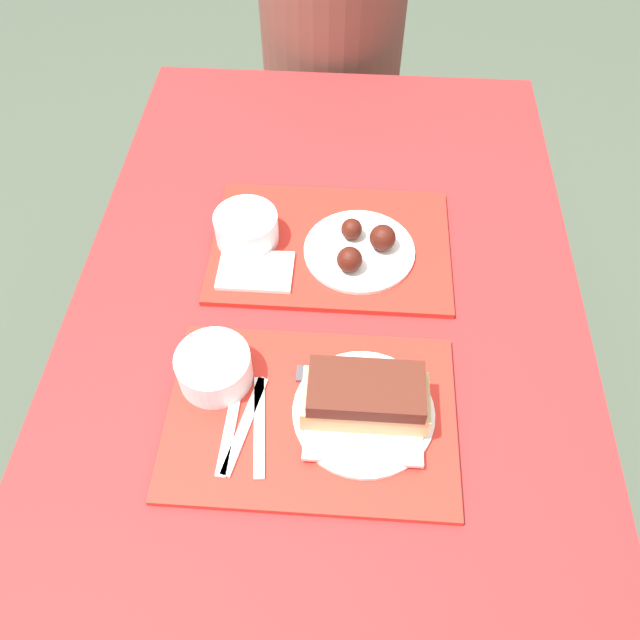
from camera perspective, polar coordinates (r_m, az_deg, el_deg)
ground_plane at (r=1.73m, az=0.23°, el=-15.82°), size 12.00×12.00×0.00m
picnic_table at (r=1.14m, az=0.34°, el=-4.20°), size 0.91×1.59×0.75m
picnic_bench_far at (r=2.05m, az=2.13°, el=15.95°), size 0.87×0.28×0.44m
tray_near at (r=0.98m, az=-0.81°, el=-8.77°), size 0.45×0.31×0.01m
tray_far at (r=1.19m, az=0.79°, el=6.81°), size 0.45×0.31×0.01m
bowl_coleslaw_near at (r=0.99m, az=-9.67°, el=-4.23°), size 0.12×0.12×0.06m
brisket_sandwich_plate at (r=0.95m, az=4.11°, el=-7.47°), size 0.22×0.22×0.09m
plastic_fork_near at (r=0.97m, az=-6.88°, el=-9.50°), size 0.05×0.17×0.00m
plastic_knife_near at (r=0.97m, az=-5.57°, el=-9.60°), size 0.04×0.17×0.00m
plastic_spoon_near at (r=0.97m, az=-8.17°, el=-9.40°), size 0.02×0.17×0.00m
condiment_packet at (r=1.01m, az=-1.14°, el=-4.99°), size 0.04×0.03×0.01m
bowl_coleslaw_far at (r=1.18m, az=-6.75°, el=8.48°), size 0.12×0.12×0.06m
wings_plate_far at (r=1.16m, az=3.79°, el=6.64°), size 0.21×0.21×0.06m
napkin_far at (r=1.14m, az=-5.91°, el=4.51°), size 0.14×0.09×0.01m
person_seated_across at (r=1.84m, az=1.16°, el=25.33°), size 0.38×0.38×0.75m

